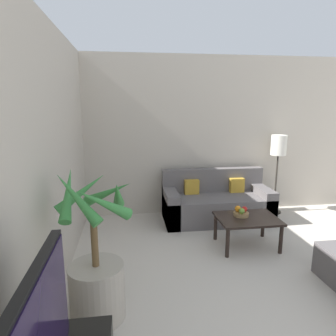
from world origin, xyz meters
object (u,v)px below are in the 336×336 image
at_px(potted_palm, 96,273).
at_px(sofa_loveseat, 216,203).
at_px(fruit_bowl, 241,214).
at_px(orange_fruit, 238,209).
at_px(apple_green, 242,211).
at_px(apple_red, 244,209).
at_px(floor_lamp, 278,150).
at_px(coffee_table, 247,221).

height_order(potted_palm, sofa_loveseat, potted_palm).
xyz_separation_m(fruit_bowl, orange_fruit, (-0.03, 0.04, 0.07)).
bearing_deg(apple_green, apple_red, 46.03).
bearing_deg(potted_palm, orange_fruit, 35.30).
xyz_separation_m(potted_palm, fruit_bowl, (1.80, 1.21, -0.01)).
bearing_deg(fruit_bowl, sofa_loveseat, 93.89).
height_order(fruit_bowl, orange_fruit, orange_fruit).
height_order(floor_lamp, fruit_bowl, floor_lamp).
bearing_deg(apple_red, potted_palm, -146.46).
relative_size(fruit_bowl, apple_green, 2.65).
xyz_separation_m(apple_red, orange_fruit, (-0.08, 0.02, 0.00)).
bearing_deg(orange_fruit, apple_green, -76.36).
distance_m(floor_lamp, coffee_table, 1.72).
bearing_deg(orange_fruit, coffee_table, -47.64).
bearing_deg(apple_red, coffee_table, -79.87).
xyz_separation_m(fruit_bowl, apple_red, (0.05, 0.01, 0.06)).
relative_size(fruit_bowl, apple_red, 2.62).
relative_size(apple_red, apple_green, 1.01).
height_order(sofa_loveseat, orange_fruit, sofa_loveseat).
bearing_deg(potted_palm, coffee_table, 31.52).
relative_size(potted_palm, fruit_bowl, 6.80).
bearing_deg(apple_green, coffee_table, -13.94).
relative_size(fruit_bowl, orange_fruit, 2.45).
relative_size(sofa_loveseat, apple_red, 22.39).
distance_m(potted_palm, fruit_bowl, 2.17).
xyz_separation_m(sofa_loveseat, fruit_bowl, (0.06, -0.92, 0.15)).
bearing_deg(sofa_loveseat, coffee_table, -82.74).
xyz_separation_m(coffee_table, apple_red, (-0.01, 0.08, 0.15)).
distance_m(sofa_loveseat, floor_lamp, 1.42).
bearing_deg(fruit_bowl, potted_palm, -146.05).
bearing_deg(apple_green, orange_fruit, 103.64).
distance_m(coffee_table, orange_fruit, 0.21).
bearing_deg(coffee_table, floor_lamp, 49.63).
bearing_deg(floor_lamp, orange_fruit, -135.78).
xyz_separation_m(floor_lamp, coffee_table, (-1.00, -1.18, -0.77)).
height_order(sofa_loveseat, apple_red, sofa_loveseat).
xyz_separation_m(potted_palm, sofa_loveseat, (1.74, 2.14, -0.16)).
xyz_separation_m(sofa_loveseat, coffee_table, (0.13, -0.99, 0.07)).
height_order(sofa_loveseat, floor_lamp, floor_lamp).
bearing_deg(apple_red, apple_green, -133.97).
bearing_deg(floor_lamp, potted_palm, -141.01).
height_order(sofa_loveseat, apple_green, sofa_loveseat).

